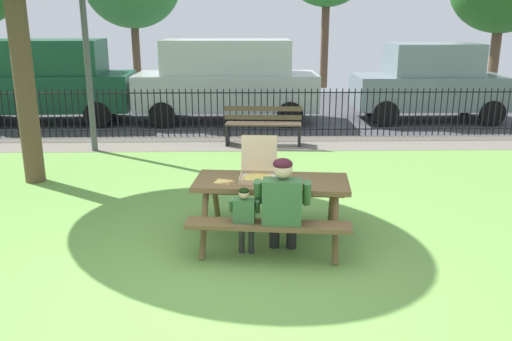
# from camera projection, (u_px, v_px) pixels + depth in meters

# --- Properties ---
(ground) EXTENTS (28.00, 11.04, 0.02)m
(ground) POSITION_uv_depth(u_px,v_px,m) (237.00, 230.00, 6.84)
(ground) COLOR #6C9F47
(cobblestone_walkway) EXTENTS (28.00, 1.40, 0.01)m
(cobblestone_walkway) POSITION_uv_depth(u_px,v_px,m) (239.00, 144.00, 11.47)
(cobblestone_walkway) COLOR slate
(street_asphalt) EXTENTS (28.00, 7.12, 0.01)m
(street_asphalt) POSITION_uv_depth(u_px,v_px,m) (240.00, 111.00, 15.56)
(street_asphalt) COLOR #424247
(picnic_table_foreground) EXTENTS (1.95, 1.67, 0.79)m
(picnic_table_foreground) POSITION_uv_depth(u_px,v_px,m) (271.00, 194.00, 6.31)
(picnic_table_foreground) COLOR brown
(picnic_table_foreground) RESTS_ON ground
(pizza_box_open) EXTENTS (0.47, 0.52, 0.48)m
(pizza_box_open) POSITION_uv_depth(u_px,v_px,m) (258.00, 171.00, 6.32)
(pizza_box_open) COLOR tan
(pizza_box_open) RESTS_ON picnic_table_foreground
(pizza_slice_on_table) EXTENTS (0.25, 0.26, 0.02)m
(pizza_slice_on_table) POSITION_uv_depth(u_px,v_px,m) (224.00, 181.00, 6.19)
(pizza_slice_on_table) COLOR #EACE62
(pizza_slice_on_table) RESTS_ON picnic_table_foreground
(adult_at_table) EXTENTS (0.63, 0.62, 1.19)m
(adult_at_table) POSITION_uv_depth(u_px,v_px,m) (282.00, 204.00, 5.80)
(adult_at_table) COLOR black
(adult_at_table) RESTS_ON ground
(child_at_table) EXTENTS (0.35, 0.34, 0.85)m
(child_at_table) POSITION_uv_depth(u_px,v_px,m) (245.00, 216.00, 5.85)
(child_at_table) COLOR #2E2E2E
(child_at_table) RESTS_ON ground
(iron_fence_streetside) EXTENTS (19.63, 0.03, 1.09)m
(iron_fence_streetside) POSITION_uv_depth(u_px,v_px,m) (239.00, 113.00, 11.99)
(iron_fence_streetside) COLOR black
(iron_fence_streetside) RESTS_ON ground
(park_bench_center) EXTENTS (1.63, 0.57, 0.85)m
(park_bench_center) POSITION_uv_depth(u_px,v_px,m) (263.00, 126.00, 11.23)
(park_bench_center) COLOR brown
(park_bench_center) RESTS_ON ground
(lamp_post_walkway) EXTENTS (0.28, 0.28, 4.73)m
(lamp_post_walkway) POSITION_uv_depth(u_px,v_px,m) (83.00, 5.00, 10.08)
(lamp_post_walkway) COLOR #4C4C51
(lamp_post_walkway) RESTS_ON ground
(parked_car_far_left) EXTENTS (4.68, 2.12, 2.08)m
(parked_car_far_left) POSITION_uv_depth(u_px,v_px,m) (40.00, 79.00, 13.57)
(parked_car_far_left) COLOR #13452C
(parked_car_far_left) RESTS_ON ground
(parked_car_left) EXTENTS (4.61, 1.97, 2.08)m
(parked_car_left) POSITION_uv_depth(u_px,v_px,m) (227.00, 79.00, 13.67)
(parked_car_left) COLOR #B3BDBB
(parked_car_left) RESTS_ON ground
(parked_car_center) EXTENTS (3.90, 1.83, 1.98)m
(parked_car_center) POSITION_uv_depth(u_px,v_px,m) (430.00, 82.00, 13.81)
(parked_car_center) COLOR slate
(parked_car_center) RESTS_ON ground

